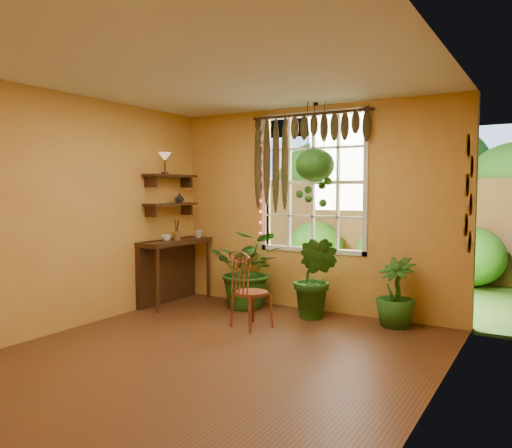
{
  "coord_description": "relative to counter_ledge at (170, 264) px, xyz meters",
  "views": [
    {
      "loc": [
        2.77,
        -3.79,
        1.61
      ],
      "look_at": [
        -0.21,
        1.15,
        1.21
      ],
      "focal_mm": 35.0,
      "sensor_mm": 36.0,
      "label": 1
    }
  ],
  "objects": [
    {
      "name": "window",
      "position": [
        1.91,
        0.68,
        1.15
      ],
      "size": [
        1.52,
        0.1,
        1.86
      ],
      "color": "white",
      "rests_on": "wall_back"
    },
    {
      "name": "wall_right",
      "position": [
        3.91,
        -1.6,
        0.8
      ],
      "size": [
        0.0,
        4.5,
        4.5
      ],
      "primitive_type": "plane",
      "rotation": [
        1.57,
        0.0,
        -1.57
      ],
      "color": "gold",
      "rests_on": "floor"
    },
    {
      "name": "backyard",
      "position": [
        2.15,
        5.27,
        0.73
      ],
      "size": [
        14.0,
        10.0,
        12.0
      ],
      "color": "#295D1A",
      "rests_on": "ground"
    },
    {
      "name": "wall_back",
      "position": [
        1.91,
        0.65,
        0.8
      ],
      "size": [
        4.0,
        0.0,
        4.0
      ],
      "primitive_type": "plane",
      "rotation": [
        1.57,
        0.0,
        0.0
      ],
      "color": "gold",
      "rests_on": "floor"
    },
    {
      "name": "floor",
      "position": [
        1.91,
        -1.6,
        -0.55
      ],
      "size": [
        4.5,
        4.5,
        0.0
      ],
      "primitive_type": "plane",
      "color": "brown",
      "rests_on": "ground"
    },
    {
      "name": "tiffany_lamp",
      "position": [
        0.05,
        -0.13,
        1.49
      ],
      "size": [
        0.18,
        0.18,
        0.3
      ],
      "color": "#553618",
      "rests_on": "shelf_upper"
    },
    {
      "name": "ceiling",
      "position": [
        1.91,
        -1.6,
        2.15
      ],
      "size": [
        4.5,
        4.5,
        0.0
      ],
      "primitive_type": "plane",
      "rotation": [
        3.14,
        0.0,
        0.0
      ],
      "color": "silver",
      "rests_on": "wall_back"
    },
    {
      "name": "hanging_basket",
      "position": [
        2.05,
        0.43,
        1.34
      ],
      "size": [
        0.49,
        0.49,
        1.33
      ],
      "color": "black",
      "rests_on": "ceiling"
    },
    {
      "name": "brush_jar",
      "position": [
        0.11,
        0.03,
        0.49
      ],
      "size": [
        0.1,
        0.1,
        0.36
      ],
      "color": "brown",
      "rests_on": "counter_ledge"
    },
    {
      "name": "windsor_chair",
      "position": [
        1.67,
        -0.54,
        -0.25
      ],
      "size": [
        0.49,
        0.51,
        1.04
      ],
      "rotation": [
        0.0,
        0.0,
        -0.33
      ],
      "color": "brown",
      "rests_on": "floor"
    },
    {
      "name": "cup_a",
      "position": [
        0.13,
        -0.22,
        0.4
      ],
      "size": [
        0.15,
        0.15,
        0.09
      ],
      "primitive_type": "imported",
      "rotation": [
        0.0,
        0.0,
        -0.3
      ],
      "color": "silver",
      "rests_on": "counter_ledge"
    },
    {
      "name": "wall_left",
      "position": [
        -0.09,
        -1.6,
        0.8
      ],
      "size": [
        0.0,
        4.5,
        4.5
      ],
      "primitive_type": "plane",
      "rotation": [
        1.57,
        0.0,
        1.57
      ],
      "color": "gold",
      "rests_on": "floor"
    },
    {
      "name": "wall_plates",
      "position": [
        3.89,
        0.19,
        1.0
      ],
      "size": [
        0.04,
        0.32,
        1.1
      ],
      "primitive_type": null,
      "color": "beige",
      "rests_on": "wall_right"
    },
    {
      "name": "shelf_lower",
      "position": [
        0.03,
        0.0,
        0.85
      ],
      "size": [
        0.25,
        0.9,
        0.04
      ],
      "primitive_type": "cube",
      "color": "#3C2010",
      "rests_on": "wall_left"
    },
    {
      "name": "potted_plant_mid",
      "position": [
        2.15,
        0.24,
        -0.04
      ],
      "size": [
        0.6,
        0.5,
        1.03
      ],
      "primitive_type": "imported",
      "rotation": [
        0.0,
        0.0,
        -0.09
      ],
      "color": "#134913",
      "rests_on": "floor"
    },
    {
      "name": "shelf_upper",
      "position": [
        0.03,
        0.0,
        1.25
      ],
      "size": [
        0.25,
        0.9,
        0.04
      ],
      "primitive_type": "cube",
      "color": "#3C2010",
      "rests_on": "wall_left"
    },
    {
      "name": "string_lights",
      "position": [
        1.15,
        0.59,
        1.2
      ],
      "size": [
        0.03,
        0.03,
        1.54
      ],
      "primitive_type": null,
      "color": "#FF2633",
      "rests_on": "window"
    },
    {
      "name": "cup_b",
      "position": [
        0.19,
        0.42,
        0.4
      ],
      "size": [
        0.13,
        0.13,
        0.11
      ],
      "primitive_type": "imported",
      "rotation": [
        0.0,
        0.0,
        0.12
      ],
      "color": "beige",
      "rests_on": "counter_ledge"
    },
    {
      "name": "potted_plant_left",
      "position": [
        1.15,
        0.29,
        -0.02
      ],
      "size": [
        1.19,
        1.11,
        1.07
      ],
      "primitive_type": "imported",
      "rotation": [
        0.0,
        0.0,
        0.36
      ],
      "color": "#134913",
      "rests_on": "floor"
    },
    {
      "name": "valance_vine",
      "position": [
        1.82,
        0.56,
        1.73
      ],
      "size": [
        1.7,
        0.12,
        1.1
      ],
      "color": "#3C2010",
      "rests_on": "window"
    },
    {
      "name": "counter_ledge",
      "position": [
        0.0,
        0.0,
        0.0
      ],
      "size": [
        0.4,
        1.2,
        0.9
      ],
      "color": "#3C2010",
      "rests_on": "floor"
    },
    {
      "name": "shelf_vase",
      "position": [
        0.04,
        0.18,
        0.93
      ],
      "size": [
        0.16,
        0.16,
        0.14
      ],
      "primitive_type": "imported",
      "rotation": [
        0.0,
        0.0,
        -0.21
      ],
      "color": "#B2AD99",
      "rests_on": "shelf_lower"
    },
    {
      "name": "potted_plant_right",
      "position": [
        3.11,
        0.38,
        -0.14
      ],
      "size": [
        0.6,
        0.6,
        0.82
      ],
      "primitive_type": "imported",
      "rotation": [
        0.0,
        0.0,
        -0.38
      ],
      "color": "#134913",
      "rests_on": "floor"
    }
  ]
}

